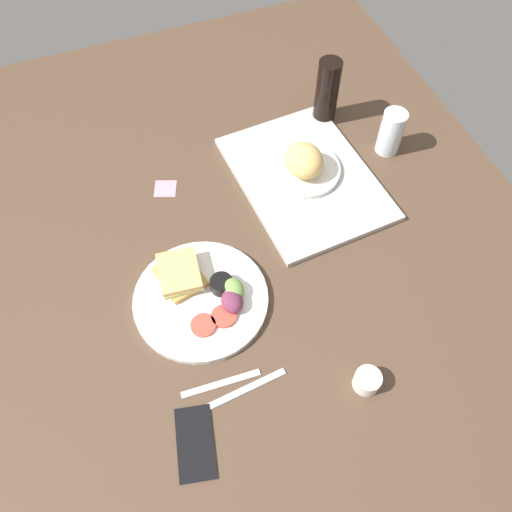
{
  "coord_description": "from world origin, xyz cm",
  "views": [
    {
      "loc": [
        62.67,
        -20.12,
        105.85
      ],
      "look_at": [
        2.0,
        3.0,
        4.0
      ],
      "focal_mm": 36.57,
      "sensor_mm": 36.0,
      "label": 1
    }
  ],
  "objects_px": {
    "plate_with_salad": "(201,295)",
    "cell_phone": "(195,443)",
    "drinking_glass": "(391,132)",
    "knife": "(244,390)",
    "fork": "(221,383)",
    "espresso_cup": "(367,381)",
    "serving_tray": "(305,178)",
    "bread_plate_near": "(303,164)",
    "sticky_note": "(165,189)",
    "soda_bottle": "(327,92)"
  },
  "relations": [
    {
      "from": "bread_plate_near",
      "to": "sticky_note",
      "type": "relative_size",
      "value": 3.53
    },
    {
      "from": "espresso_cup",
      "to": "sticky_note",
      "type": "height_order",
      "value": "espresso_cup"
    },
    {
      "from": "serving_tray",
      "to": "soda_bottle",
      "type": "xyz_separation_m",
      "value": [
        -0.19,
        0.14,
        0.09
      ]
    },
    {
      "from": "bread_plate_near",
      "to": "cell_phone",
      "type": "xyz_separation_m",
      "value": [
        0.55,
        -0.47,
        -0.05
      ]
    },
    {
      "from": "sticky_note",
      "to": "soda_bottle",
      "type": "bearing_deg",
      "value": 100.36
    },
    {
      "from": "knife",
      "to": "cell_phone",
      "type": "height_order",
      "value": "cell_phone"
    },
    {
      "from": "soda_bottle",
      "to": "plate_with_salad",
      "type": "bearing_deg",
      "value": -49.36
    },
    {
      "from": "fork",
      "to": "soda_bottle",
      "type": "bearing_deg",
      "value": 53.79
    },
    {
      "from": "fork",
      "to": "knife",
      "type": "bearing_deg",
      "value": -33.46
    },
    {
      "from": "soda_bottle",
      "to": "knife",
      "type": "bearing_deg",
      "value": -36.17
    },
    {
      "from": "serving_tray",
      "to": "espresso_cup",
      "type": "xyz_separation_m",
      "value": [
        0.56,
        -0.11,
        0.01
      ]
    },
    {
      "from": "knife",
      "to": "plate_with_salad",
      "type": "bearing_deg",
      "value": 88.66
    },
    {
      "from": "soda_bottle",
      "to": "sticky_note",
      "type": "relative_size",
      "value": 3.43
    },
    {
      "from": "bread_plate_near",
      "to": "fork",
      "type": "relative_size",
      "value": 1.16
    },
    {
      "from": "espresso_cup",
      "to": "fork",
      "type": "relative_size",
      "value": 0.33
    },
    {
      "from": "bread_plate_near",
      "to": "plate_with_salad",
      "type": "height_order",
      "value": "bread_plate_near"
    },
    {
      "from": "sticky_note",
      "to": "plate_with_salad",
      "type": "bearing_deg",
      "value": -1.41
    },
    {
      "from": "serving_tray",
      "to": "soda_bottle",
      "type": "bearing_deg",
      "value": 143.52
    },
    {
      "from": "knife",
      "to": "cell_phone",
      "type": "bearing_deg",
      "value": -157.83
    },
    {
      "from": "plate_with_salad",
      "to": "soda_bottle",
      "type": "distance_m",
      "value": 0.67
    },
    {
      "from": "espresso_cup",
      "to": "plate_with_salad",
      "type": "bearing_deg",
      "value": -140.7
    },
    {
      "from": "bread_plate_near",
      "to": "knife",
      "type": "distance_m",
      "value": 0.6
    },
    {
      "from": "knife",
      "to": "sticky_note",
      "type": "relative_size",
      "value": 3.39
    },
    {
      "from": "plate_with_salad",
      "to": "drinking_glass",
      "type": "bearing_deg",
      "value": 113.01
    },
    {
      "from": "bread_plate_near",
      "to": "espresso_cup",
      "type": "bearing_deg",
      "value": -10.36
    },
    {
      "from": "bread_plate_near",
      "to": "soda_bottle",
      "type": "xyz_separation_m",
      "value": [
        -0.18,
        0.15,
        0.05
      ]
    },
    {
      "from": "drinking_glass",
      "to": "fork",
      "type": "height_order",
      "value": "drinking_glass"
    },
    {
      "from": "plate_with_salad",
      "to": "fork",
      "type": "height_order",
      "value": "plate_with_salad"
    },
    {
      "from": "serving_tray",
      "to": "fork",
      "type": "relative_size",
      "value": 2.65
    },
    {
      "from": "soda_bottle",
      "to": "cell_phone",
      "type": "bearing_deg",
      "value": -39.94
    },
    {
      "from": "knife",
      "to": "serving_tray",
      "type": "bearing_deg",
      "value": 48.75
    },
    {
      "from": "plate_with_salad",
      "to": "cell_phone",
      "type": "xyz_separation_m",
      "value": [
        0.3,
        -0.11,
        -0.01
      ]
    },
    {
      "from": "drinking_glass",
      "to": "knife",
      "type": "distance_m",
      "value": 0.79
    },
    {
      "from": "serving_tray",
      "to": "fork",
      "type": "distance_m",
      "value": 0.59
    },
    {
      "from": "fork",
      "to": "knife",
      "type": "xyz_separation_m",
      "value": [
        0.03,
        0.04,
        0.0
      ]
    },
    {
      "from": "serving_tray",
      "to": "sticky_note",
      "type": "xyz_separation_m",
      "value": [
        -0.1,
        -0.36,
        -0.01
      ]
    },
    {
      "from": "knife",
      "to": "espresso_cup",
      "type": "bearing_deg",
      "value": -23.05
    },
    {
      "from": "plate_with_salad",
      "to": "espresso_cup",
      "type": "xyz_separation_m",
      "value": [
        0.31,
        0.26,
        0.0
      ]
    },
    {
      "from": "espresso_cup",
      "to": "fork",
      "type": "xyz_separation_m",
      "value": [
        -0.11,
        -0.28,
        -0.02
      ]
    },
    {
      "from": "knife",
      "to": "fork",
      "type": "bearing_deg",
      "value": 137.93
    },
    {
      "from": "fork",
      "to": "bread_plate_near",
      "type": "bearing_deg",
      "value": 53.47
    },
    {
      "from": "plate_with_salad",
      "to": "soda_bottle",
      "type": "height_order",
      "value": "soda_bottle"
    },
    {
      "from": "soda_bottle",
      "to": "knife",
      "type": "distance_m",
      "value": 0.84
    },
    {
      "from": "drinking_glass",
      "to": "fork",
      "type": "xyz_separation_m",
      "value": [
        0.47,
        -0.64,
        -0.06
      ]
    },
    {
      "from": "cell_phone",
      "to": "sticky_note",
      "type": "xyz_separation_m",
      "value": [
        -0.65,
        0.12,
        -0.0
      ]
    },
    {
      "from": "drinking_glass",
      "to": "espresso_cup",
      "type": "xyz_separation_m",
      "value": [
        0.58,
        -0.36,
        -0.04
      ]
    },
    {
      "from": "plate_with_salad",
      "to": "sticky_note",
      "type": "xyz_separation_m",
      "value": [
        -0.34,
        0.01,
        -0.02
      ]
    },
    {
      "from": "serving_tray",
      "to": "cell_phone",
      "type": "height_order",
      "value": "serving_tray"
    },
    {
      "from": "bread_plate_near",
      "to": "espresso_cup",
      "type": "relative_size",
      "value": 3.53
    },
    {
      "from": "drinking_glass",
      "to": "espresso_cup",
      "type": "relative_size",
      "value": 2.28
    }
  ]
}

